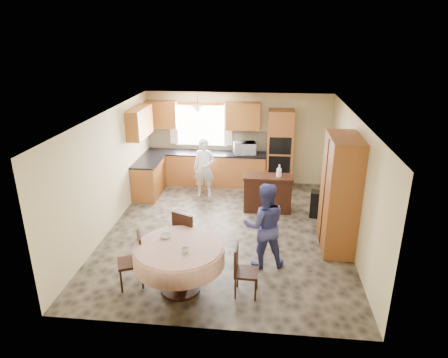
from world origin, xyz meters
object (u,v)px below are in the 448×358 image
chair_right (242,268)px  person_sink (204,168)px  cupboard (340,194)px  chair_left (134,258)px  sideboard (268,194)px  chair_back (187,235)px  oven_tower (280,150)px  dining_table (179,256)px  person_dining (264,225)px

chair_right → person_sink: 4.18m
cupboard → chair_right: size_ratio=2.59×
chair_left → person_sink: size_ratio=0.61×
sideboard → person_sink: 1.81m
sideboard → chair_back: (-1.45, -2.43, 0.17)m
oven_tower → chair_back: bearing=-113.5°
oven_tower → chair_left: (-2.48, -4.74, -0.55)m
dining_table → oven_tower: bearing=70.6°
chair_back → person_dining: person_dining is taller
cupboard → person_sink: cupboard is taller
sideboard → person_dining: size_ratio=0.72×
oven_tower → person_dining: 3.93m
person_sink → sideboard: bearing=-28.5°
chair_back → person_sink: bearing=-62.6°
chair_left → person_sink: (0.58, 3.92, 0.25)m
oven_tower → cupboard: cupboard is taller
sideboard → chair_right: chair_right is taller
person_dining → chair_left: bearing=11.9°
sideboard → chair_back: 2.84m
cupboard → chair_back: (-2.81, -0.91, -0.55)m
chair_back → chair_right: (1.06, -0.82, -0.10)m
oven_tower → chair_right: size_ratio=2.44×
chair_back → chair_right: 1.34m
dining_table → person_dining: bearing=34.5°
oven_tower → cupboard: (1.07, -3.08, 0.06)m
cupboard → person_dining: (-1.42, -0.82, -0.33)m
sideboard → cupboard: size_ratio=0.51×
chair_right → oven_tower: bearing=-5.7°
chair_left → chair_back: (0.75, 0.75, 0.07)m
cupboard → chair_back: 3.00m
chair_left → chair_back: chair_back is taller
chair_right → sideboard: bearing=-4.6°
sideboard → chair_right: (-0.39, -3.26, 0.07)m
sideboard → dining_table: (-1.41, -3.27, 0.24)m
oven_tower → chair_right: oven_tower is taller
chair_back → chair_right: bearing=166.7°
person_dining → cupboard: bearing=-159.5°
dining_table → person_dining: person_dining is taller
chair_back → cupboard: bearing=-137.6°
person_sink → person_dining: (1.55, -3.08, 0.04)m
dining_table → chair_left: 0.81m
sideboard → cupboard: bearing=-48.0°
oven_tower → chair_left: oven_tower is taller
person_sink → person_dining: 3.45m
cupboard → chair_back: bearing=-162.0°
chair_right → person_dining: (0.33, 0.91, 0.32)m
dining_table → chair_left: chair_left is taller
cupboard → person_dining: bearing=-150.0°
person_dining → sideboard: bearing=-101.0°
chair_left → chair_back: 1.06m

